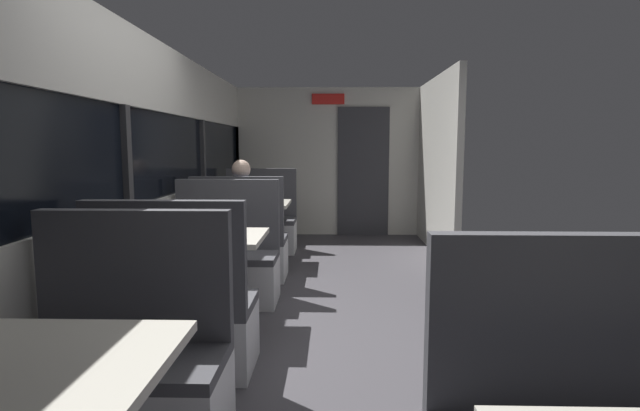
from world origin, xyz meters
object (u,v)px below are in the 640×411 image
object	(u,v)px
dining_table_near_window	(28,388)
bench_mid_window_facing_entry	(225,266)
bench_far_window_facing_end	(241,248)
dining_table_far_window	(251,211)
bench_mid_window_facing_end	(176,321)
bench_near_window_facing_entry	(125,378)
bench_far_window_facing_entry	(260,227)
seated_passenger	(242,228)
dining_table_mid_window	(204,248)

from	to	relation	value
dining_table_near_window	bench_mid_window_facing_entry	distance (m)	2.87
dining_table_near_window	bench_far_window_facing_end	distance (m)	3.62
dining_table_far_window	bench_far_window_facing_end	world-z (taller)	bench_far_window_facing_end
bench_mid_window_facing_end	bench_mid_window_facing_entry	xyz separation A→B (m)	(0.00, 1.40, 0.00)
bench_near_window_facing_entry	bench_mid_window_facing_entry	xyz separation A→B (m)	(0.00, 2.15, 0.00)
bench_mid_window_facing_entry	bench_far_window_facing_entry	distance (m)	2.15
bench_near_window_facing_entry	bench_mid_window_facing_end	distance (m)	0.75
bench_far_window_facing_entry	seated_passenger	bearing A→B (deg)	-90.00
bench_near_window_facing_entry	bench_mid_window_facing_entry	distance (m)	2.15
bench_mid_window_facing_end	bench_mid_window_facing_entry	distance (m)	1.40
bench_near_window_facing_entry	bench_mid_window_facing_end	size ratio (longest dim) A/B	1.00
dining_table_mid_window	bench_far_window_facing_end	distance (m)	1.49
seated_passenger	bench_mid_window_facing_end	bearing A→B (deg)	-90.00
bench_mid_window_facing_end	dining_table_far_window	xyz separation A→B (m)	(0.00, 2.85, 0.31)
dining_table_far_window	seated_passenger	world-z (taller)	seated_passenger
bench_mid_window_facing_entry	seated_passenger	distance (m)	0.85
dining_table_mid_window	bench_mid_window_facing_end	world-z (taller)	bench_mid_window_facing_end
bench_mid_window_facing_entry	dining_table_far_window	distance (m)	1.49
dining_table_far_window	bench_far_window_facing_entry	bearing A→B (deg)	90.00
bench_far_window_facing_end	bench_mid_window_facing_end	bearing A→B (deg)	-90.00
dining_table_mid_window	bench_mid_window_facing_end	size ratio (longest dim) A/B	0.82
dining_table_near_window	bench_near_window_facing_entry	xyz separation A→B (m)	(0.00, 0.70, -0.31)
bench_near_window_facing_entry	seated_passenger	bearing A→B (deg)	90.00
bench_mid_window_facing_entry	dining_table_far_window	world-z (taller)	bench_mid_window_facing_entry
dining_table_mid_window	dining_table_far_window	distance (m)	2.15
dining_table_mid_window	bench_mid_window_facing_end	xyz separation A→B (m)	(0.00, -0.70, -0.31)
bench_mid_window_facing_end	bench_far_window_facing_entry	world-z (taller)	same
dining_table_far_window	dining_table_near_window	bearing A→B (deg)	-90.00
dining_table_far_window	bench_far_window_facing_entry	world-z (taller)	bench_far_window_facing_entry
seated_passenger	bench_far_window_facing_entry	bearing A→B (deg)	90.00
bench_near_window_facing_entry	seated_passenger	distance (m)	2.99
bench_mid_window_facing_entry	dining_table_far_window	size ratio (longest dim) A/B	1.22
seated_passenger	bench_near_window_facing_entry	bearing A→B (deg)	-90.00
bench_near_window_facing_entry	bench_far_window_facing_end	bearing A→B (deg)	90.00
seated_passenger	bench_far_window_facing_end	bearing A→B (deg)	-90.00
dining_table_near_window	bench_far_window_facing_end	xyz separation A→B (m)	(0.00, 3.61, -0.31)
bench_mid_window_facing_entry	bench_far_window_facing_end	size ratio (longest dim) A/B	1.00
dining_table_near_window	seated_passenger	world-z (taller)	seated_passenger
bench_near_window_facing_entry	dining_table_mid_window	distance (m)	1.49
dining_table_near_window	dining_table_far_window	size ratio (longest dim) A/B	1.00
dining_table_mid_window	bench_far_window_facing_entry	distance (m)	2.87
dining_table_near_window	dining_table_mid_window	world-z (taller)	same
dining_table_near_window	seated_passenger	xyz separation A→B (m)	(0.00, 3.68, -0.10)
bench_near_window_facing_entry	bench_mid_window_facing_entry	size ratio (longest dim) A/B	1.00
bench_mid_window_facing_entry	bench_far_window_facing_entry	xyz separation A→B (m)	(0.00, 2.15, 0.00)
bench_far_window_facing_end	bench_near_window_facing_entry	bearing A→B (deg)	-90.00
bench_mid_window_facing_entry	dining_table_far_window	xyz separation A→B (m)	(0.00, 1.45, 0.31)
bench_far_window_facing_end	dining_table_mid_window	bearing A→B (deg)	-90.00
bench_near_window_facing_entry	dining_table_mid_window	xyz separation A→B (m)	(0.00, 1.45, 0.31)
bench_far_window_facing_end	bench_mid_window_facing_entry	bearing A→B (deg)	-90.00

